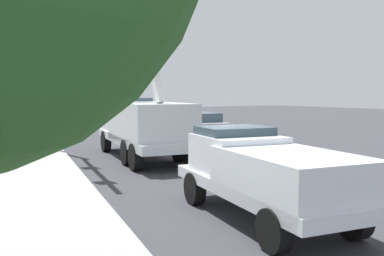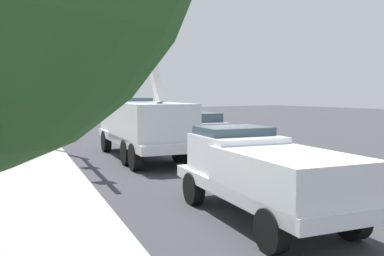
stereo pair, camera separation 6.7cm
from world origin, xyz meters
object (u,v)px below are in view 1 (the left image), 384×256
utility_bucket_truck (142,122)px  traffic_signal_mast (45,32)px  passing_minivan (200,124)px  traffic_cone_mid_front (150,139)px  service_pickup_truck (265,172)px

utility_bucket_truck → traffic_signal_mast: (2.97, 3.43, 4.09)m
passing_minivan → traffic_signal_mast: traffic_signal_mast is taller
passing_minivan → traffic_signal_mast: (-2.32, 10.10, 4.73)m
traffic_cone_mid_front → utility_bucket_truck: bearing=147.9°
utility_bucket_truck → traffic_cone_mid_front: 4.48m
service_pickup_truck → passing_minivan: 17.42m
service_pickup_truck → traffic_cone_mid_front: service_pickup_truck is taller
utility_bucket_truck → passing_minivan: size_ratio=1.68×
passing_minivan → traffic_cone_mid_front: size_ratio=6.56×
utility_bucket_truck → passing_minivan: utility_bucket_truck is taller
passing_minivan → service_pickup_truck: bearing=151.2°
service_pickup_truck → traffic_cone_mid_front: bearing=-16.4°
traffic_cone_mid_front → passing_minivan: bearing=-69.6°
traffic_cone_mid_front → traffic_signal_mast: traffic_signal_mast is taller
service_pickup_truck → traffic_cone_mid_front: 14.23m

